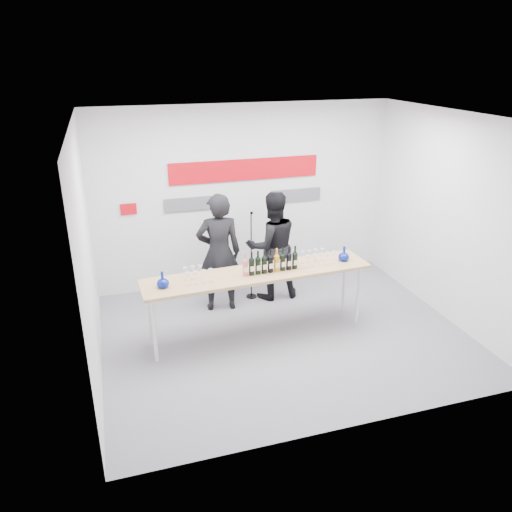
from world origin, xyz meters
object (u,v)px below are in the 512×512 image
at_px(presenter_right, 272,246).
at_px(mic_stand, 251,272).
at_px(tasting_table, 258,277).
at_px(presenter_left, 219,253).

relative_size(presenter_right, mic_stand, 1.20).
relative_size(tasting_table, presenter_left, 1.73).
distance_m(tasting_table, mic_stand, 1.22).
distance_m(presenter_left, mic_stand, 0.77).
bearing_deg(tasting_table, mic_stand, 75.39).
bearing_deg(mic_stand, tasting_table, -82.70).
bearing_deg(presenter_left, presenter_right, -163.63).
xyz_separation_m(presenter_right, mic_stand, (-0.33, 0.05, -0.43)).
distance_m(tasting_table, presenter_left, 0.97).
xyz_separation_m(presenter_left, presenter_right, (0.90, 0.15, -0.04)).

